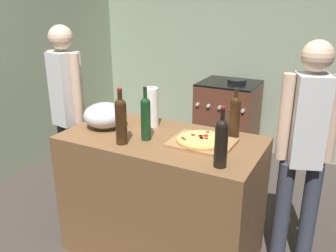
{
  "coord_description": "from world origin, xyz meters",
  "views": [
    {
      "loc": [
        1.25,
        -1.34,
        1.8
      ],
      "look_at": [
        0.17,
        0.71,
        0.96
      ],
      "focal_mm": 37.87,
      "sensor_mm": 36.0,
      "label": 1
    }
  ],
  "objects_px": {
    "wine_bottle_amber": "(120,119)",
    "person_in_red": "(305,148)",
    "mixing_bowl": "(105,115)",
    "stove": "(227,120)",
    "wine_bottle_dark": "(235,115)",
    "paper_towel_roll": "(152,107)",
    "wine_bottle_clear": "(146,117)",
    "wine_bottle_green": "(221,141)",
    "pizza": "(202,140)",
    "person_in_stripes": "(68,110)"
  },
  "relations": [
    {
      "from": "wine_bottle_clear",
      "to": "stove",
      "type": "relative_size",
      "value": 0.38
    },
    {
      "from": "paper_towel_roll",
      "to": "wine_bottle_clear",
      "type": "relative_size",
      "value": 0.81
    },
    {
      "from": "pizza",
      "to": "stove",
      "type": "bearing_deg",
      "value": 102.9
    },
    {
      "from": "mixing_bowl",
      "to": "pizza",
      "type": "bearing_deg",
      "value": 2.33
    },
    {
      "from": "wine_bottle_green",
      "to": "person_in_red",
      "type": "bearing_deg",
      "value": 55.13
    },
    {
      "from": "paper_towel_roll",
      "to": "person_in_stripes",
      "type": "height_order",
      "value": "person_in_stripes"
    },
    {
      "from": "wine_bottle_dark",
      "to": "stove",
      "type": "height_order",
      "value": "wine_bottle_dark"
    },
    {
      "from": "wine_bottle_green",
      "to": "person_in_stripes",
      "type": "relative_size",
      "value": 0.22
    },
    {
      "from": "mixing_bowl",
      "to": "person_in_red",
      "type": "distance_m",
      "value": 1.38
    },
    {
      "from": "paper_towel_roll",
      "to": "wine_bottle_clear",
      "type": "bearing_deg",
      "value": -68.3
    },
    {
      "from": "paper_towel_roll",
      "to": "stove",
      "type": "height_order",
      "value": "paper_towel_roll"
    },
    {
      "from": "mixing_bowl",
      "to": "stove",
      "type": "height_order",
      "value": "mixing_bowl"
    },
    {
      "from": "mixing_bowl",
      "to": "wine_bottle_clear",
      "type": "relative_size",
      "value": 0.84
    },
    {
      "from": "paper_towel_roll",
      "to": "person_in_red",
      "type": "height_order",
      "value": "person_in_red"
    },
    {
      "from": "mixing_bowl",
      "to": "paper_towel_roll",
      "type": "distance_m",
      "value": 0.34
    },
    {
      "from": "wine_bottle_amber",
      "to": "stove",
      "type": "relative_size",
      "value": 0.39
    },
    {
      "from": "paper_towel_roll",
      "to": "wine_bottle_amber",
      "type": "xyz_separation_m",
      "value": [
        -0.01,
        -0.38,
        0.02
      ]
    },
    {
      "from": "wine_bottle_clear",
      "to": "pizza",
      "type": "bearing_deg",
      "value": 14.56
    },
    {
      "from": "mixing_bowl",
      "to": "wine_bottle_green",
      "type": "bearing_deg",
      "value": -12.8
    },
    {
      "from": "wine_bottle_dark",
      "to": "wine_bottle_green",
      "type": "distance_m",
      "value": 0.49
    },
    {
      "from": "mixing_bowl",
      "to": "person_in_red",
      "type": "relative_size",
      "value": 0.19
    },
    {
      "from": "wine_bottle_green",
      "to": "wine_bottle_clear",
      "type": "bearing_deg",
      "value": 164.94
    },
    {
      "from": "wine_bottle_amber",
      "to": "person_in_stripes",
      "type": "distance_m",
      "value": 0.91
    },
    {
      "from": "pizza",
      "to": "wine_bottle_green",
      "type": "bearing_deg",
      "value": -49.32
    },
    {
      "from": "wine_bottle_amber",
      "to": "wine_bottle_clear",
      "type": "xyz_separation_m",
      "value": [
        0.11,
        0.13,
        -0.01
      ]
    },
    {
      "from": "wine_bottle_clear",
      "to": "person_in_stripes",
      "type": "relative_size",
      "value": 0.22
    },
    {
      "from": "mixing_bowl",
      "to": "paper_towel_roll",
      "type": "xyz_separation_m",
      "value": [
        0.29,
        0.18,
        0.05
      ]
    },
    {
      "from": "paper_towel_roll",
      "to": "stove",
      "type": "bearing_deg",
      "value": 88.67
    },
    {
      "from": "wine_bottle_dark",
      "to": "wine_bottle_clear",
      "type": "bearing_deg",
      "value": -146.56
    },
    {
      "from": "wine_bottle_clear",
      "to": "person_in_stripes",
      "type": "bearing_deg",
      "value": 164.72
    },
    {
      "from": "wine_bottle_clear",
      "to": "person_in_stripes",
      "type": "xyz_separation_m",
      "value": [
        -0.92,
        0.25,
        -0.16
      ]
    },
    {
      "from": "paper_towel_roll",
      "to": "wine_bottle_dark",
      "type": "distance_m",
      "value": 0.6
    },
    {
      "from": "mixing_bowl",
      "to": "wine_bottle_dark",
      "type": "relative_size",
      "value": 0.9
    },
    {
      "from": "wine_bottle_clear",
      "to": "mixing_bowl",
      "type": "bearing_deg",
      "value": 170.65
    },
    {
      "from": "mixing_bowl",
      "to": "stove",
      "type": "xyz_separation_m",
      "value": [
        0.33,
        1.86,
        -0.55
      ]
    },
    {
      "from": "wine_bottle_clear",
      "to": "person_in_stripes",
      "type": "height_order",
      "value": "person_in_stripes"
    },
    {
      "from": "wine_bottle_dark",
      "to": "stove",
      "type": "relative_size",
      "value": 0.35
    },
    {
      "from": "pizza",
      "to": "wine_bottle_amber",
      "type": "distance_m",
      "value": 0.54
    },
    {
      "from": "wine_bottle_dark",
      "to": "stove",
      "type": "bearing_deg",
      "value": 109.2
    },
    {
      "from": "pizza",
      "to": "person_in_red",
      "type": "height_order",
      "value": "person_in_red"
    },
    {
      "from": "wine_bottle_amber",
      "to": "person_in_red",
      "type": "relative_size",
      "value": 0.23
    },
    {
      "from": "wine_bottle_clear",
      "to": "wine_bottle_green",
      "type": "relative_size",
      "value": 1.02
    },
    {
      "from": "pizza",
      "to": "wine_bottle_dark",
      "type": "xyz_separation_m",
      "value": [
        0.14,
        0.23,
        0.12
      ]
    },
    {
      "from": "paper_towel_roll",
      "to": "wine_bottle_clear",
      "type": "height_order",
      "value": "wine_bottle_clear"
    },
    {
      "from": "mixing_bowl",
      "to": "wine_bottle_dark",
      "type": "height_order",
      "value": "wine_bottle_dark"
    },
    {
      "from": "wine_bottle_dark",
      "to": "wine_bottle_green",
      "type": "xyz_separation_m",
      "value": [
        0.08,
        -0.48,
        -0.0
      ]
    },
    {
      "from": "person_in_stripes",
      "to": "stove",
      "type": "bearing_deg",
      "value": 62.95
    },
    {
      "from": "mixing_bowl",
      "to": "paper_towel_roll",
      "type": "relative_size",
      "value": 1.04
    },
    {
      "from": "wine_bottle_green",
      "to": "stove",
      "type": "relative_size",
      "value": 0.37
    },
    {
      "from": "wine_bottle_amber",
      "to": "mixing_bowl",
      "type": "bearing_deg",
      "value": 144.85
    }
  ]
}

